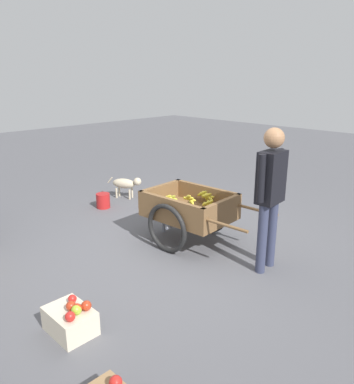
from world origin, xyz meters
name	(u,v)px	position (x,y,z in m)	size (l,w,h in m)	color
ground_plane	(169,250)	(0.00, 0.00, 0.00)	(24.00, 24.00, 0.00)	#56565B
fruit_cart	(189,211)	(0.01, -0.40, 0.44)	(1.69, 0.97, 0.72)	brown
vendor_person	(270,188)	(-1.13, -0.47, 0.98)	(0.22, 0.57, 1.63)	#333851
dog	(126,184)	(2.12, -0.98, 0.27)	(0.62, 0.36, 0.40)	beige
plastic_bucket	(103,201)	(1.98, -0.37, 0.12)	(0.23, 0.23, 0.25)	#B21E1E
mixed_fruit_crate	(71,319)	(-0.56, 1.73, 0.13)	(0.44, 0.32, 0.31)	beige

